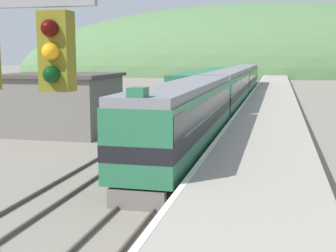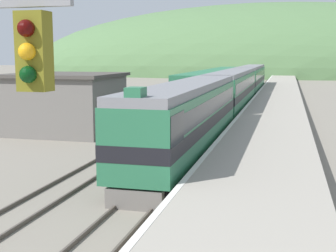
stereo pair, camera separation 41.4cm
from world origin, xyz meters
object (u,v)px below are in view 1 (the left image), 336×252
Objects in this scene: carriage_second at (228,89)px; carriage_third at (244,79)px; express_train_lead_car at (186,117)px; siding_train at (208,85)px.

carriage_third is at bearing 90.00° from carriage_second.
carriage_third is at bearing 90.00° from express_train_lead_car.
siding_train is (-3.86, 12.16, -0.28)m from carriage_second.
carriage_second is 12.77m from siding_train.
express_train_lead_car is 0.87× the size of carriage_third.
express_train_lead_car is at bearing -90.00° from carriage_third.
carriage_second reaches higher than siding_train.
siding_train is (-3.86, 34.51, -0.29)m from express_train_lead_car.
carriage_third reaches higher than siding_train.
express_train_lead_car is 34.73m from siding_train.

